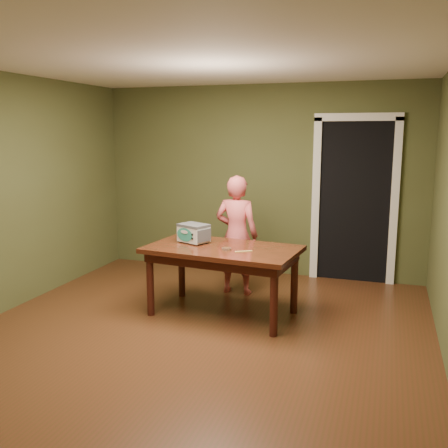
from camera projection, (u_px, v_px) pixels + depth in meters
name	position (u px, v px, depth m)	size (l,w,h in m)	color
floor	(192.00, 339.00, 4.81)	(5.00, 5.00, 0.00)	#4F2716
room_shell	(190.00, 161.00, 4.50)	(4.52, 5.02, 2.61)	#48502B
doorway	(356.00, 199.00, 6.81)	(1.10, 0.66, 2.25)	black
dining_table	(223.00, 256.00, 5.35)	(1.68, 1.06, 0.75)	#35170C
toy_oven	(194.00, 233.00, 5.53)	(0.39, 0.33, 0.21)	#4C4F54
baking_pan	(226.00, 249.00, 5.21)	(0.10, 0.10, 0.02)	silver
spatula	(244.00, 251.00, 5.13)	(0.18, 0.03, 0.01)	#E0C461
child	(237.00, 235.00, 6.06)	(0.53, 0.35, 1.46)	#D5575A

